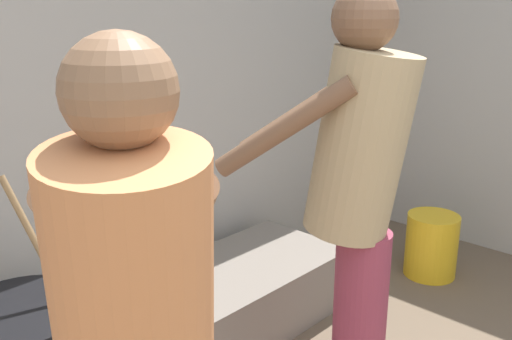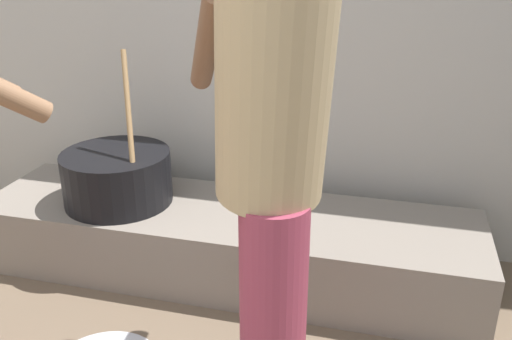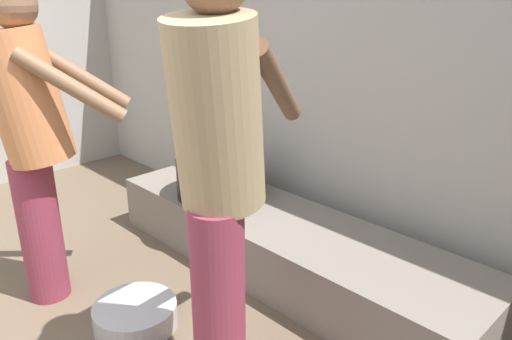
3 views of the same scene
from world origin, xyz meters
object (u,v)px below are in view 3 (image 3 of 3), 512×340
(cook_in_orange_shirt, at_px, (32,132))
(metal_mixing_bowl, at_px, (135,315))
(cooking_pot_main, at_px, (219,176))
(cook_in_tan_shirt, at_px, (218,164))

(cook_in_orange_shirt, height_order, metal_mixing_bowl, cook_in_orange_shirt)
(cooking_pot_main, bearing_deg, metal_mixing_bowl, -67.36)
(cook_in_orange_shirt, xyz_separation_m, metal_mixing_bowl, (0.52, 0.15, -0.82))
(cook_in_tan_shirt, xyz_separation_m, cook_in_orange_shirt, (-1.08, -0.21, -0.07))
(cook_in_orange_shirt, bearing_deg, cooking_pot_main, 79.75)
(cooking_pot_main, xyz_separation_m, metal_mixing_bowl, (0.34, -0.82, -0.39))
(metal_mixing_bowl, bearing_deg, cook_in_tan_shirt, 6.15)
(cook_in_orange_shirt, bearing_deg, cook_in_tan_shirt, 11.12)
(cooking_pot_main, bearing_deg, cook_in_orange_shirt, -100.25)
(cooking_pot_main, distance_m, metal_mixing_bowl, 0.97)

